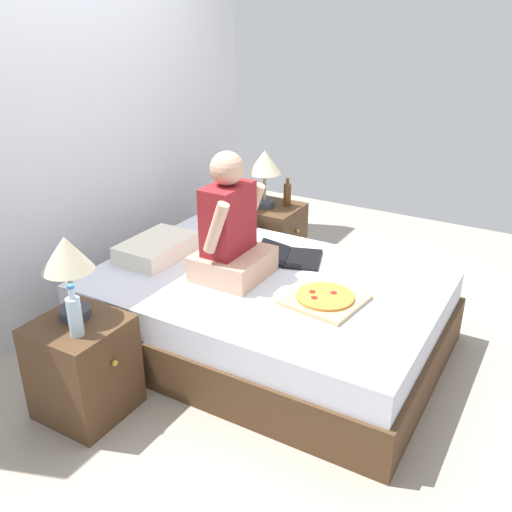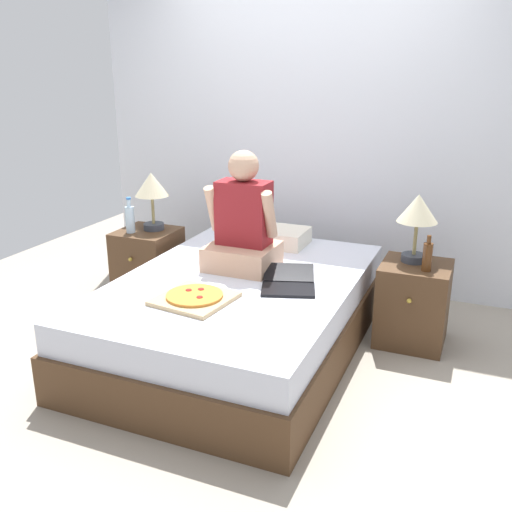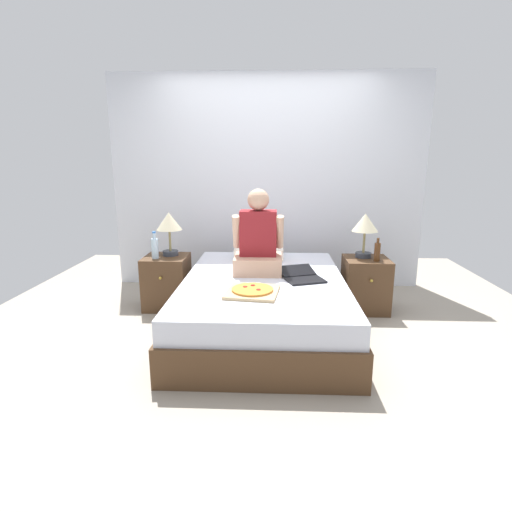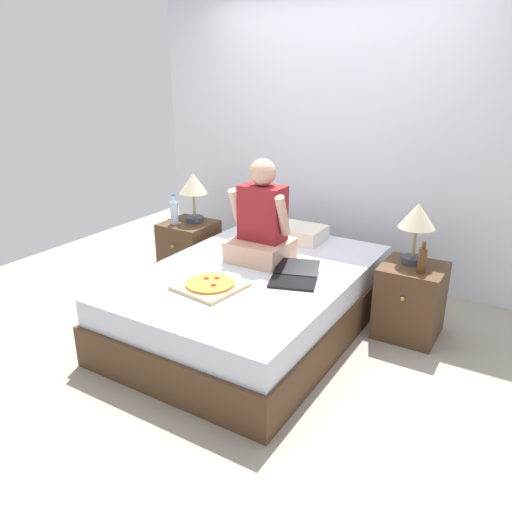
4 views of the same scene
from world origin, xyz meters
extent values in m
plane|color=#9E9384|center=(0.00, 0.00, 0.00)|extent=(5.70, 5.70, 0.00)
cube|color=silver|center=(0.00, 1.43, 1.25)|extent=(3.70, 0.12, 2.50)
cube|color=#4C331E|center=(0.00, 0.00, 0.15)|extent=(1.47, 2.13, 0.30)
cube|color=silver|center=(0.00, 0.00, 0.39)|extent=(1.42, 2.07, 0.19)
cube|color=#4C331E|center=(-1.03, 0.53, 0.27)|extent=(0.44, 0.44, 0.55)
sphere|color=gold|center=(-1.03, 0.29, 0.38)|extent=(0.03, 0.03, 0.03)
cylinder|color=#333842|center=(-0.99, 0.58, 0.57)|extent=(0.16, 0.16, 0.05)
cylinder|color=olive|center=(-0.99, 0.58, 0.71)|extent=(0.02, 0.02, 0.22)
cone|color=beige|center=(-0.99, 0.58, 0.91)|extent=(0.26, 0.26, 0.18)
cylinder|color=silver|center=(-1.11, 0.44, 0.65)|extent=(0.07, 0.07, 0.20)
cylinder|color=silver|center=(-1.11, 0.44, 0.78)|extent=(0.03, 0.03, 0.06)
cylinder|color=blue|center=(-1.11, 0.44, 0.82)|extent=(0.04, 0.04, 0.02)
cube|color=#4C331E|center=(1.03, 0.53, 0.27)|extent=(0.44, 0.44, 0.55)
sphere|color=gold|center=(1.03, 0.29, 0.38)|extent=(0.03, 0.03, 0.03)
cylinder|color=#333842|center=(1.00, 0.58, 0.57)|extent=(0.16, 0.16, 0.05)
cylinder|color=olive|center=(1.00, 0.58, 0.71)|extent=(0.02, 0.02, 0.22)
cone|color=beige|center=(1.00, 0.58, 0.91)|extent=(0.26, 0.26, 0.18)
cylinder|color=#512D14|center=(1.10, 0.43, 0.64)|extent=(0.06, 0.06, 0.18)
cylinder|color=#512D14|center=(1.10, 0.43, 0.75)|extent=(0.03, 0.03, 0.05)
cube|color=silver|center=(-0.07, 0.79, 0.54)|extent=(0.52, 0.34, 0.12)
cube|color=tan|center=(-0.06, 0.20, 0.56)|extent=(0.44, 0.40, 0.16)
cube|color=maroon|center=(-0.06, 0.23, 0.85)|extent=(0.34, 0.20, 0.42)
sphere|color=tan|center=(-0.06, 0.23, 1.16)|extent=(0.20, 0.20, 0.20)
cylinder|color=tan|center=(-0.26, 0.18, 0.88)|extent=(0.07, 0.18, 0.32)
cylinder|color=tan|center=(0.14, 0.18, 0.88)|extent=(0.07, 0.18, 0.32)
cube|color=black|center=(0.36, -0.08, 0.49)|extent=(0.37, 0.31, 0.02)
cube|color=black|center=(0.30, 0.12, 0.53)|extent=(0.36, 0.29, 0.06)
cube|color=tan|center=(-0.08, -0.43, 0.50)|extent=(0.45, 0.45, 0.03)
cylinder|color=#CC7F33|center=(-0.08, -0.43, 0.52)|extent=(0.33, 0.33, 0.02)
cylinder|color=maroon|center=(-0.14, -0.39, 0.53)|extent=(0.04, 0.04, 0.00)
cylinder|color=maroon|center=(-0.03, -0.46, 0.53)|extent=(0.04, 0.04, 0.00)
cylinder|color=maroon|center=(-0.08, -0.35, 0.53)|extent=(0.04, 0.04, 0.00)
camera|label=1|loc=(-2.73, -1.52, 2.06)|focal=40.00mm
camera|label=2|loc=(1.42, -3.09, 1.77)|focal=40.00mm
camera|label=3|loc=(0.08, -3.44, 1.51)|focal=28.00mm
camera|label=4|loc=(1.79, -2.90, 1.89)|focal=35.00mm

